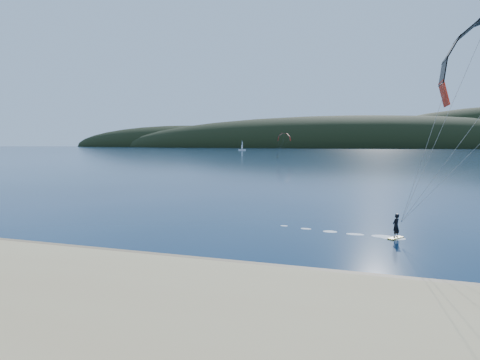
% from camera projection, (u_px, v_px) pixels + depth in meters
% --- Properties ---
extents(ground, '(1800.00, 1800.00, 0.00)m').
position_uv_depth(ground, '(127.00, 282.00, 22.91)').
color(ground, '#07203A').
rests_on(ground, ground).
extents(wet_sand, '(220.00, 2.50, 0.10)m').
position_uv_depth(wet_sand, '(166.00, 260.00, 27.16)').
color(wet_sand, '#927355').
rests_on(wet_sand, ground).
extents(headland, '(1200.00, 310.00, 140.00)m').
position_uv_depth(headland, '(368.00, 147.00, 727.56)').
color(headland, black).
rests_on(headland, ground).
extents(kitesurfer_far, '(8.73, 4.73, 11.51)m').
position_uv_depth(kitesurfer_far, '(284.00, 140.00, 227.32)').
color(kitesurfer_far, gold).
rests_on(kitesurfer_far, ground).
extents(sailboat, '(7.57, 4.93, 10.89)m').
position_uv_depth(sailboat, '(242.00, 150.00, 434.55)').
color(sailboat, white).
rests_on(sailboat, ground).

